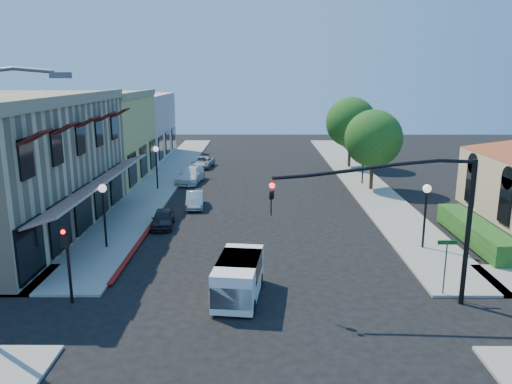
{
  "coord_description": "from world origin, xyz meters",
  "views": [
    {
      "loc": [
        -0.34,
        -17.4,
        9.19
      ],
      "look_at": [
        -0.46,
        10.35,
        2.6
      ],
      "focal_mm": 35.0,
      "sensor_mm": 36.0,
      "label": 1
    }
  ],
  "objects_px": {
    "lamppost_right_near": "(426,200)",
    "parked_car_b": "(195,200)",
    "lamppost_left_near": "(103,200)",
    "parked_car_c": "(190,175)",
    "signal_mast_arm": "(416,207)",
    "white_van": "(238,276)",
    "street_tree_a": "(373,139)",
    "secondary_signal": "(67,250)",
    "parked_car_a": "(163,218)",
    "lamppost_right_far": "(364,153)",
    "parked_car_d": "(203,162)",
    "street_tree_b": "(351,122)",
    "street_name_sign": "(446,258)",
    "lamppost_left_far": "(156,157)"
  },
  "relations": [
    {
      "from": "lamppost_right_far",
      "to": "parked_car_d",
      "type": "xyz_separation_m",
      "value": [
        -14.4,
        8.0,
        -2.19
      ]
    },
    {
      "from": "street_tree_b",
      "to": "parked_car_c",
      "type": "bearing_deg",
      "value": -154.35
    },
    {
      "from": "white_van",
      "to": "parked_car_c",
      "type": "xyz_separation_m",
      "value": [
        -5.04,
        22.84,
        -0.33
      ]
    },
    {
      "from": "street_name_sign",
      "to": "lamppost_right_near",
      "type": "distance_m",
      "value": 5.98
    },
    {
      "from": "street_name_sign",
      "to": "white_van",
      "type": "relative_size",
      "value": 0.62
    },
    {
      "from": "signal_mast_arm",
      "to": "parked_car_a",
      "type": "relative_size",
      "value": 2.54
    },
    {
      "from": "lamppost_right_far",
      "to": "parked_car_a",
      "type": "distance_m",
      "value": 19.1
    },
    {
      "from": "signal_mast_arm",
      "to": "parked_car_c",
      "type": "bearing_deg",
      "value": 117.36
    },
    {
      "from": "street_tree_a",
      "to": "secondary_signal",
      "type": "distance_m",
      "value": 26.64
    },
    {
      "from": "lamppost_right_near",
      "to": "parked_car_b",
      "type": "xyz_separation_m",
      "value": [
        -13.3,
        8.63,
        -2.18
      ]
    },
    {
      "from": "signal_mast_arm",
      "to": "lamppost_right_near",
      "type": "height_order",
      "value": "signal_mast_arm"
    },
    {
      "from": "street_tree_b",
      "to": "lamppost_left_near",
      "type": "height_order",
      "value": "street_tree_b"
    },
    {
      "from": "parked_car_a",
      "to": "parked_car_c",
      "type": "height_order",
      "value": "parked_car_c"
    },
    {
      "from": "parked_car_a",
      "to": "street_tree_a",
      "type": "bearing_deg",
      "value": 29.33
    },
    {
      "from": "lamppost_left_near",
      "to": "parked_car_c",
      "type": "bearing_deg",
      "value": 82.2
    },
    {
      "from": "signal_mast_arm",
      "to": "parked_car_d",
      "type": "height_order",
      "value": "signal_mast_arm"
    },
    {
      "from": "parked_car_b",
      "to": "lamppost_left_far",
      "type": "bearing_deg",
      "value": 119.23
    },
    {
      "from": "lamppost_left_far",
      "to": "lamppost_right_near",
      "type": "xyz_separation_m",
      "value": [
        17.0,
        -14.0,
        0.0
      ]
    },
    {
      "from": "lamppost_left_near",
      "to": "parked_car_c",
      "type": "distance_m",
      "value": 17.08
    },
    {
      "from": "white_van",
      "to": "parked_car_c",
      "type": "distance_m",
      "value": 23.39
    },
    {
      "from": "lamppost_right_far",
      "to": "signal_mast_arm",
      "type": "bearing_deg",
      "value": -96.7
    },
    {
      "from": "signal_mast_arm",
      "to": "lamppost_right_far",
      "type": "relative_size",
      "value": 2.24
    },
    {
      "from": "signal_mast_arm",
      "to": "white_van",
      "type": "bearing_deg",
      "value": 176.22
    },
    {
      "from": "signal_mast_arm",
      "to": "street_name_sign",
      "type": "xyz_separation_m",
      "value": [
        1.64,
        0.7,
        -2.39
      ]
    },
    {
      "from": "street_tree_b",
      "to": "signal_mast_arm",
      "type": "distance_m",
      "value": 30.65
    },
    {
      "from": "signal_mast_arm",
      "to": "white_van",
      "type": "distance_m",
      "value": 7.68
    },
    {
      "from": "parked_car_d",
      "to": "parked_car_b",
      "type": "bearing_deg",
      "value": -79.19
    },
    {
      "from": "parked_car_a",
      "to": "lamppost_right_near",
      "type": "bearing_deg",
      "value": -19.59
    },
    {
      "from": "secondary_signal",
      "to": "parked_car_a",
      "type": "bearing_deg",
      "value": 80.34
    },
    {
      "from": "parked_car_d",
      "to": "signal_mast_arm",
      "type": "bearing_deg",
      "value": -62.2
    },
    {
      "from": "street_tree_b",
      "to": "signal_mast_arm",
      "type": "bearing_deg",
      "value": -95.51
    },
    {
      "from": "street_name_sign",
      "to": "parked_car_c",
      "type": "xyz_separation_m",
      "value": [
        -13.7,
        22.6,
        -1.04
      ]
    },
    {
      "from": "lamppost_right_far",
      "to": "parked_car_d",
      "type": "relative_size",
      "value": 0.92
    },
    {
      "from": "white_van",
      "to": "lamppost_left_near",
      "type": "bearing_deg",
      "value": 140.56
    },
    {
      "from": "parked_car_d",
      "to": "lamppost_left_near",
      "type": "bearing_deg",
      "value": -89.46
    },
    {
      "from": "street_tree_b",
      "to": "lamppost_left_far",
      "type": "distance_m",
      "value": 20.06
    },
    {
      "from": "signal_mast_arm",
      "to": "parked_car_b",
      "type": "relative_size",
      "value": 2.39
    },
    {
      "from": "signal_mast_arm",
      "to": "lamppost_left_near",
      "type": "distance_m",
      "value": 15.82
    },
    {
      "from": "street_tree_a",
      "to": "street_tree_b",
      "type": "bearing_deg",
      "value": 90.0
    },
    {
      "from": "street_tree_a",
      "to": "lamppost_left_far",
      "type": "bearing_deg",
      "value": 180.0
    },
    {
      "from": "lamppost_right_far",
      "to": "parked_car_a",
      "type": "height_order",
      "value": "lamppost_right_far"
    },
    {
      "from": "signal_mast_arm",
      "to": "lamppost_right_far",
      "type": "distance_m",
      "value": 22.7
    },
    {
      "from": "signal_mast_arm",
      "to": "lamppost_left_far",
      "type": "height_order",
      "value": "signal_mast_arm"
    },
    {
      "from": "street_tree_b",
      "to": "lamppost_right_far",
      "type": "xyz_separation_m",
      "value": [
        -0.3,
        -8.0,
        -1.81
      ]
    },
    {
      "from": "parked_car_b",
      "to": "parked_car_d",
      "type": "distance_m",
      "value": 15.41
    },
    {
      "from": "street_tree_b",
      "to": "lamppost_right_far",
      "type": "height_order",
      "value": "street_tree_b"
    },
    {
      "from": "lamppost_right_near",
      "to": "white_van",
      "type": "relative_size",
      "value": 0.88
    },
    {
      "from": "street_tree_b",
      "to": "lamppost_left_far",
      "type": "xyz_separation_m",
      "value": [
        -17.3,
        -10.0,
        -1.81
      ]
    },
    {
      "from": "secondary_signal",
      "to": "parked_car_b",
      "type": "height_order",
      "value": "secondary_signal"
    },
    {
      "from": "lamppost_left_near",
      "to": "secondary_signal",
      "type": "bearing_deg",
      "value": -85.66
    }
  ]
}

